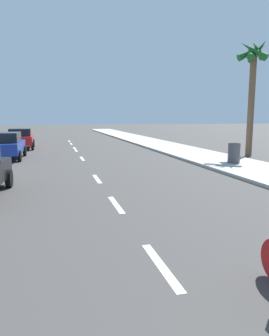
% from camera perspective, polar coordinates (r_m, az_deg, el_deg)
% --- Properties ---
extents(ground_plane, '(160.00, 160.00, 0.00)m').
position_cam_1_polar(ground_plane, '(18.90, -9.24, 1.53)').
color(ground_plane, '#423F3D').
extents(sidewalk_strip, '(3.60, 80.00, 0.14)m').
position_cam_1_polar(sidewalk_strip, '(22.65, 8.94, 2.97)').
color(sidewalk_strip, '#B2ADA3').
rests_on(sidewalk_strip, ground).
extents(lane_stripe_2, '(0.16, 1.80, 0.01)m').
position_cam_1_polar(lane_stripe_2, '(5.63, 4.76, -16.97)').
color(lane_stripe_2, white).
rests_on(lane_stripe_2, ground).
extents(lane_stripe_3, '(0.16, 1.80, 0.01)m').
position_cam_1_polar(lane_stripe_3, '(9.16, -3.33, -6.52)').
color(lane_stripe_3, white).
rests_on(lane_stripe_3, ground).
extents(lane_stripe_4, '(0.16, 1.80, 0.01)m').
position_cam_1_polar(lane_stripe_4, '(12.91, -6.70, -1.93)').
color(lane_stripe_4, white).
rests_on(lane_stripe_4, ground).
extents(lane_stripe_5, '(0.16, 1.80, 0.01)m').
position_cam_1_polar(lane_stripe_5, '(19.25, -9.34, 1.67)').
color(lane_stripe_5, white).
rests_on(lane_stripe_5, ground).
extents(lane_stripe_6, '(0.16, 1.80, 0.01)m').
position_cam_1_polar(lane_stripe_6, '(24.05, -10.41, 3.13)').
color(lane_stripe_6, white).
rests_on(lane_stripe_6, ground).
extents(lane_stripe_7, '(0.16, 1.80, 0.01)m').
position_cam_1_polar(lane_stripe_7, '(25.57, -10.66, 3.47)').
color(lane_stripe_7, white).
rests_on(lane_stripe_7, ground).
extents(lane_stripe_8, '(0.16, 1.80, 0.01)m').
position_cam_1_polar(lane_stripe_8, '(29.93, -11.25, 4.27)').
color(lane_stripe_8, white).
rests_on(lane_stripe_8, ground).
extents(lane_stripe_9, '(0.16, 1.80, 0.01)m').
position_cam_1_polar(lane_stripe_9, '(33.18, -11.58, 4.73)').
color(lane_stripe_9, white).
rests_on(lane_stripe_9, ground).
extents(parked_car_blue, '(1.93, 3.99, 1.57)m').
position_cam_1_polar(parked_car_blue, '(20.14, -21.87, 3.85)').
color(parked_car_blue, '#1E389E').
rests_on(parked_car_blue, ground).
extents(parked_car_red, '(2.04, 4.23, 1.57)m').
position_cam_1_polar(parked_car_red, '(26.32, -19.67, 5.08)').
color(parked_car_red, red).
rests_on(parked_car_red, ground).
extents(palm_tree_mid, '(1.89, 1.85, 7.13)m').
position_cam_1_polar(palm_tree_mid, '(21.33, 20.43, 15.93)').
color(palm_tree_mid, brown).
rests_on(palm_tree_mid, ground).
extents(trash_bin_far, '(0.60, 0.60, 1.00)m').
position_cam_1_polar(trash_bin_far, '(16.97, 17.35, 2.54)').
color(trash_bin_far, '#47474C').
rests_on(trash_bin_far, sidewalk_strip).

